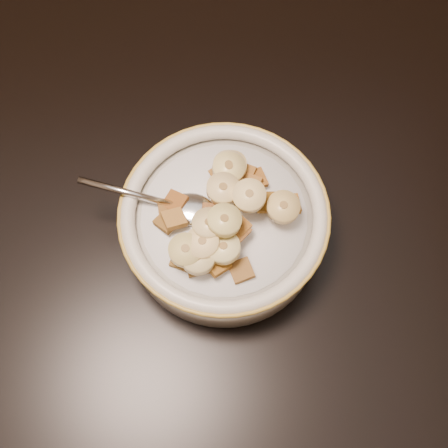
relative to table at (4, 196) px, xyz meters
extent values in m
cube|color=#422816|center=(0.00, 0.00, -0.78)|extent=(4.00, 4.50, 0.10)
cube|color=black|center=(0.00, 0.00, 0.00)|extent=(1.42, 0.93, 0.04)
cylinder|color=beige|center=(0.23, -0.08, 0.04)|extent=(0.19, 0.19, 0.05)
cylinder|color=white|center=(0.23, -0.08, 0.07)|extent=(0.16, 0.16, 0.00)
ellipsoid|color=#B6B6B6|center=(0.20, -0.07, 0.07)|extent=(0.05, 0.05, 0.01)
cube|color=brown|center=(0.20, -0.13, 0.07)|extent=(0.02, 0.02, 0.01)
cube|color=brown|center=(0.19, -0.12, 0.07)|extent=(0.03, 0.03, 0.01)
cube|color=brown|center=(0.22, -0.09, 0.09)|extent=(0.03, 0.03, 0.01)
cube|color=#9C581F|center=(0.27, -0.05, 0.08)|extent=(0.03, 0.02, 0.01)
cube|color=brown|center=(0.19, -0.06, 0.07)|extent=(0.03, 0.03, 0.01)
cube|color=brown|center=(0.24, -0.04, 0.08)|extent=(0.03, 0.03, 0.01)
cube|color=brown|center=(0.26, -0.06, 0.08)|extent=(0.03, 0.03, 0.01)
cube|color=brown|center=(0.18, -0.08, 0.07)|extent=(0.03, 0.03, 0.01)
cube|color=brown|center=(0.24, -0.14, 0.07)|extent=(0.02, 0.02, 0.01)
cube|color=brown|center=(0.27, -0.08, 0.08)|extent=(0.02, 0.02, 0.01)
cube|color=brown|center=(0.22, -0.10, 0.09)|extent=(0.03, 0.03, 0.01)
cube|color=brown|center=(0.18, -0.07, 0.07)|extent=(0.02, 0.02, 0.01)
cube|color=#8F5E24|center=(0.18, -0.08, 0.08)|extent=(0.03, 0.03, 0.01)
cube|color=brown|center=(0.22, -0.09, 0.09)|extent=(0.02, 0.02, 0.01)
cube|color=brown|center=(0.23, -0.04, 0.08)|extent=(0.03, 0.03, 0.01)
cube|color=brown|center=(0.25, -0.04, 0.08)|extent=(0.03, 0.03, 0.01)
cube|color=#9B6736|center=(0.24, -0.10, 0.08)|extent=(0.03, 0.03, 0.01)
cube|color=#99621D|center=(0.22, -0.13, 0.08)|extent=(0.03, 0.03, 0.01)
cube|color=#8C601B|center=(0.29, -0.08, 0.07)|extent=(0.02, 0.02, 0.01)
cube|color=#8F5E24|center=(0.24, -0.10, 0.09)|extent=(0.03, 0.03, 0.01)
cylinder|color=#F9DB7F|center=(0.24, -0.04, 0.09)|extent=(0.04, 0.04, 0.02)
cylinder|color=beige|center=(0.24, -0.04, 0.09)|extent=(0.04, 0.04, 0.01)
cylinder|color=#D6BD7C|center=(0.19, -0.12, 0.09)|extent=(0.04, 0.04, 0.01)
cylinder|color=#D4C186|center=(0.22, -0.10, 0.09)|extent=(0.04, 0.04, 0.02)
cylinder|color=#F5D683|center=(0.21, -0.12, 0.09)|extent=(0.04, 0.04, 0.02)
cylinder|color=#E7D286|center=(0.26, -0.08, 0.10)|extent=(0.04, 0.04, 0.01)
cylinder|color=beige|center=(0.23, -0.12, 0.09)|extent=(0.04, 0.04, 0.02)
cylinder|color=#CCC389|center=(0.20, -0.13, 0.09)|extent=(0.04, 0.04, 0.01)
cylinder|color=tan|center=(0.29, -0.09, 0.09)|extent=(0.04, 0.04, 0.01)
cylinder|color=#D9BA77|center=(0.23, -0.07, 0.10)|extent=(0.04, 0.04, 0.01)
cylinder|color=#E1C77A|center=(0.24, -0.04, 0.09)|extent=(0.03, 0.03, 0.01)
cylinder|color=#E0CC81|center=(0.23, -0.10, 0.10)|extent=(0.04, 0.04, 0.01)
camera|label=1|loc=(0.20, -0.32, 0.61)|focal=50.00mm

